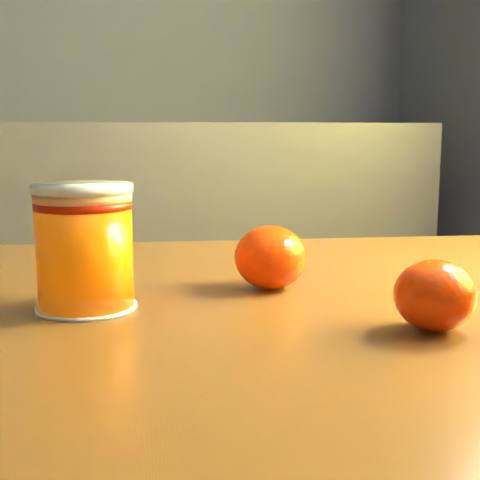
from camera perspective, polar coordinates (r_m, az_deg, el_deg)
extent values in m
cube|color=brown|center=(0.62, 6.88, -6.84)|extent=(1.05, 0.79, 0.04)
cylinder|color=#F86104|center=(0.58, -13.10, -1.31)|extent=(0.08, 0.08, 0.09)
cylinder|color=#FFA568|center=(0.58, -13.28, 3.60)|extent=(0.08, 0.08, 0.01)
cylinder|color=silver|center=(0.58, -13.31, 4.23)|extent=(0.08, 0.08, 0.01)
ellipsoid|color=#F43804|center=(0.53, 16.27, -4.56)|extent=(0.08, 0.08, 0.05)
ellipsoid|color=#F43804|center=(0.65, 2.62, -1.48)|extent=(0.09, 0.09, 0.06)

